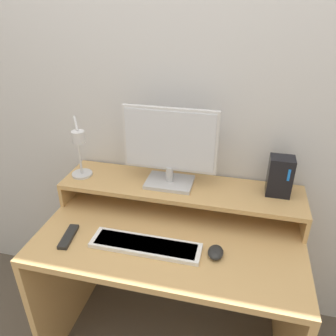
% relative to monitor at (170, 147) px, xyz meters
% --- Properties ---
extents(wall_back, '(6.00, 0.05, 2.50)m').
position_rel_monitor_xyz_m(wall_back, '(0.05, 0.17, 0.19)').
color(wall_back, silver).
rests_on(wall_back, ground_plane).
extents(desk, '(1.16, 0.67, 0.73)m').
position_rel_monitor_xyz_m(desk, '(0.05, -0.20, -0.54)').
color(desk, tan).
rests_on(desk, ground_plane).
extents(monitor_shelf, '(1.16, 0.28, 0.13)m').
position_rel_monitor_xyz_m(monitor_shelf, '(0.05, -0.01, -0.22)').
color(monitor_shelf, tan).
rests_on(monitor_shelf, desk).
extents(monitor, '(0.44, 0.16, 0.38)m').
position_rel_monitor_xyz_m(monitor, '(0.00, 0.00, 0.00)').
color(monitor, '#BCBCC1').
rests_on(monitor, monitor_shelf).
extents(desk_lamp, '(0.18, 0.24, 0.32)m').
position_rel_monitor_xyz_m(desk_lamp, '(-0.40, -0.10, -0.02)').
color(desk_lamp, silver).
rests_on(desk_lamp, monitor_shelf).
extents(router_dock, '(0.11, 0.09, 0.19)m').
position_rel_monitor_xyz_m(router_dock, '(0.50, 0.03, -0.10)').
color(router_dock, black).
rests_on(router_dock, monitor_shelf).
extents(keyboard, '(0.47, 0.12, 0.02)m').
position_rel_monitor_xyz_m(keyboard, '(-0.03, -0.33, -0.31)').
color(keyboard, white).
rests_on(keyboard, desk).
extents(mouse, '(0.06, 0.09, 0.03)m').
position_rel_monitor_xyz_m(mouse, '(0.27, -0.31, -0.31)').
color(mouse, black).
rests_on(mouse, desk).
extents(remote_control, '(0.06, 0.16, 0.02)m').
position_rel_monitor_xyz_m(remote_control, '(-0.37, -0.35, -0.31)').
color(remote_control, black).
rests_on(remote_control, desk).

